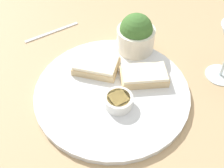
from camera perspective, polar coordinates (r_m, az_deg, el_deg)
name	(u,v)px	position (r m, az deg, el deg)	size (l,w,h in m)	color
ground_plane	(112,94)	(0.64, 0.00, -2.00)	(4.00, 4.00, 0.00)	tan
dinner_plate	(112,92)	(0.64, 0.00, -1.61)	(0.35, 0.35, 0.01)	silver
salad_bowl	(136,34)	(0.71, 4.86, 10.00)	(0.10, 0.10, 0.10)	silver
sauce_ramekin	(118,101)	(0.59, 1.32, -3.39)	(0.06, 0.06, 0.03)	white
cheese_toast_near	(96,65)	(0.67, -3.19, 3.86)	(0.12, 0.11, 0.03)	#D1B27F
cheese_toast_far	(144,75)	(0.65, 6.51, 1.73)	(0.11, 0.07, 0.03)	#D1B27F
fork	(52,32)	(0.82, -12.10, 10.34)	(0.15, 0.07, 0.01)	silver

